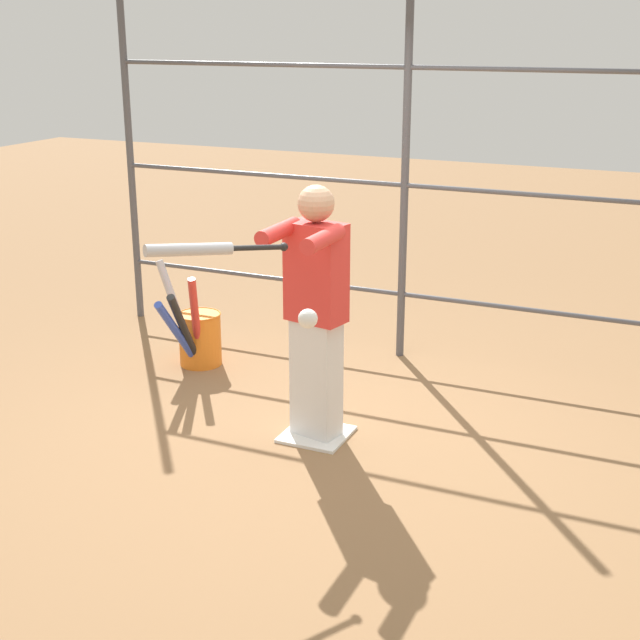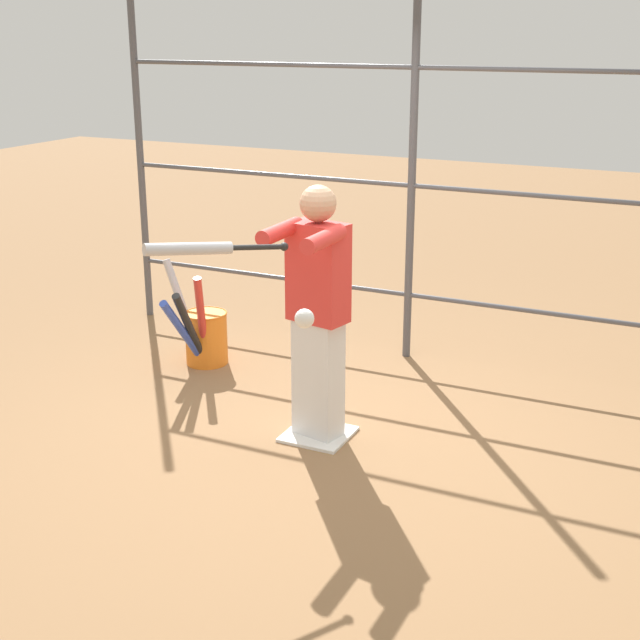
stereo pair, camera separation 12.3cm
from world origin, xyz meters
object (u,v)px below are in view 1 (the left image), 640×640
at_px(baseball_bat_swinging, 202,249).
at_px(softball_in_flight, 308,319).
at_px(bat_bucket, 197,335).
at_px(batter, 315,307).

xyz_separation_m(baseball_bat_swinging, softball_in_flight, (-0.69, 0.17, -0.24)).
xyz_separation_m(baseball_bat_swinging, bat_bucket, (1.06, -1.57, -1.13)).
bearing_deg(batter, baseball_bat_swinging, 70.80).
xyz_separation_m(batter, bat_bucket, (1.34, -0.77, -0.62)).
height_order(batter, baseball_bat_swinging, batter).
height_order(batter, bat_bucket, batter).
relative_size(batter, baseball_bat_swinging, 2.33).
distance_m(baseball_bat_swinging, softball_in_flight, 0.75).
relative_size(batter, bat_bucket, 2.00).
bearing_deg(baseball_bat_swinging, batter, -109.20).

